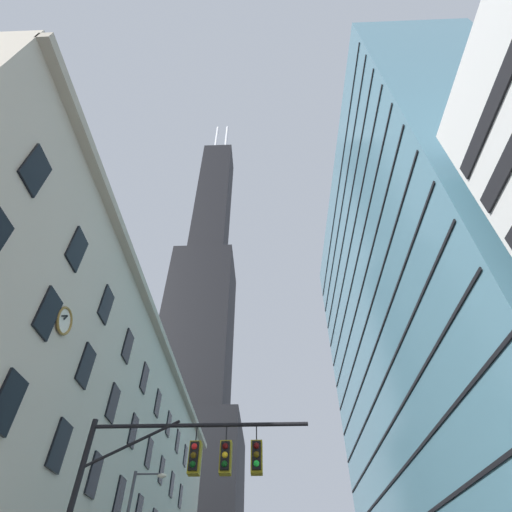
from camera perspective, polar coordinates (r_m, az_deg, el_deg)
station_building at (r=39.79m, az=-29.47°, el=-25.45°), size 17.96×56.54×22.29m
dark_skyscraper at (r=107.07m, az=-9.07°, el=-15.86°), size 25.98×25.98×178.60m
glass_office_midrise at (r=52.31m, az=23.35°, el=-8.73°), size 14.74×49.62×57.86m
traffic_signal_mast at (r=15.08m, az=-11.00°, el=-29.32°), size 7.96×0.63×7.23m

